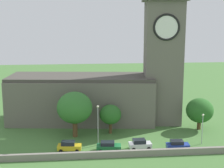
{
  "coord_description": "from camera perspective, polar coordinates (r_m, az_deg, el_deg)",
  "views": [
    {
      "loc": [
        -8.1,
        -57.61,
        24.1
      ],
      "look_at": [
        -1.98,
        7.03,
        10.97
      ],
      "focal_mm": 53.43,
      "sensor_mm": 36.0,
      "label": 1
    }
  ],
  "objects": [
    {
      "name": "car_blue",
      "position": [
        63.46,
        11.14,
        -10.22
      ],
      "size": [
        4.23,
        2.27,
        1.82
      ],
      "color": "#233D9E",
      "rests_on": "ground"
    },
    {
      "name": "church",
      "position": [
        76.84,
        -0.41,
        0.31
      ],
      "size": [
        40.85,
        15.19,
        32.4
      ],
      "color": "#666056",
      "rests_on": "ground"
    },
    {
      "name": "streetlamp_west_mid",
      "position": [
        63.01,
        -2.43,
        -6.06
      ],
      "size": [
        0.44,
        0.44,
        7.88
      ],
      "color": "#9EA0A5",
      "rests_on": "ground"
    },
    {
      "name": "car_white",
      "position": [
        62.82,
        4.79,
        -10.22
      ],
      "size": [
        4.2,
        2.37,
        1.91
      ],
      "color": "silver",
      "rests_on": "ground"
    },
    {
      "name": "streetlamp_central",
      "position": [
        66.21,
        15.25,
        -6.54
      ],
      "size": [
        0.44,
        0.44,
        6.05
      ],
      "color": "#9EA0A5",
      "rests_on": "ground"
    },
    {
      "name": "car_green",
      "position": [
        61.87,
        -0.6,
        -10.6
      ],
      "size": [
        4.6,
        2.61,
        1.76
      ],
      "color": "#1E6B38",
      "rests_on": "ground"
    },
    {
      "name": "car_yellow",
      "position": [
        62.19,
        -7.35,
        -10.5
      ],
      "size": [
        4.43,
        2.37,
        1.92
      ],
      "color": "gold",
      "rests_on": "ground"
    },
    {
      "name": "tree_churchyard",
      "position": [
        67.68,
        -6.42,
        -4.06
      ],
      "size": [
        7.15,
        7.15,
        9.37
      ],
      "color": "brown",
      "rests_on": "ground"
    },
    {
      "name": "tree_by_tower",
      "position": [
        69.69,
        -0.28,
        -5.25
      ],
      "size": [
        4.54,
        4.54,
        6.17
      ],
      "color": "brown",
      "rests_on": "ground"
    },
    {
      "name": "ground_plane",
      "position": [
        76.93,
        0.92,
        -6.82
      ],
      "size": [
        200.0,
        200.0,
        0.0
      ],
      "primitive_type": "plane",
      "color": "#477538"
    },
    {
      "name": "tree_riverside_east",
      "position": [
        74.65,
        14.77,
        -4.41
      ],
      "size": [
        5.89,
        5.89,
        6.89
      ],
      "color": "brown",
      "rests_on": "ground"
    },
    {
      "name": "quay_barrier",
      "position": [
        59.66,
        2.9,
        -11.79
      ],
      "size": [
        59.18,
        0.7,
        1.18
      ],
      "primitive_type": "cube",
      "color": "gray",
      "rests_on": "ground"
    }
  ]
}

